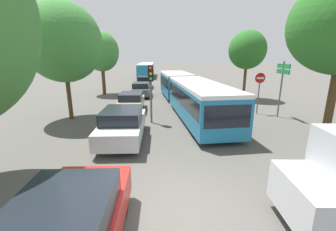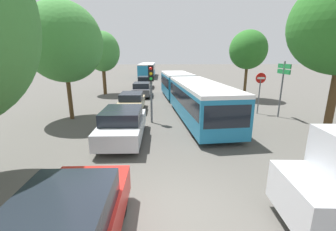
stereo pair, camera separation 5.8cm
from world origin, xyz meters
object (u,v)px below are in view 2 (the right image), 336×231
articulated_bus (188,91)px  tree_right_mid (248,50)px  city_bus_rear (147,69)px  queued_car_graphite (142,89)px  tree_left_mid (63,44)px  tree_left_far (102,52)px  queued_car_silver (123,124)px  direction_sign_post (283,78)px  queued_car_black (145,82)px  traffic_light (151,81)px  no_entry_sign (260,87)px  queued_car_tan (132,102)px

articulated_bus → tree_right_mid: bearing=117.2°
articulated_bus → city_bus_rear: bearing=-176.0°
queued_car_graphite → tree_left_mid: (-4.09, -8.01, 3.88)m
articulated_bus → city_bus_rear: city_bus_rear is taller
tree_left_far → queued_car_silver: bearing=-74.5°
direction_sign_post → tree_right_mid: (0.19, 6.45, 1.87)m
queued_car_black → traffic_light: traffic_light is taller
no_entry_sign → tree_left_far: bearing=-125.4°
queued_car_silver → direction_sign_post: size_ratio=1.24×
city_bus_rear → tree_left_far: size_ratio=1.85×
queued_car_black → tree_left_far: size_ratio=0.65×
queued_car_silver → queued_car_tan: size_ratio=1.14×
queued_car_tan → queued_car_graphite: 6.17m
queued_car_graphite → traffic_light: 9.41m
city_bus_rear → traffic_light: (1.31, -30.42, 1.05)m
city_bus_rear → no_entry_sign: (8.68, -28.59, 0.43)m
queued_car_graphite → traffic_light: (1.12, -9.17, 1.80)m
no_entry_sign → tree_right_mid: size_ratio=0.46×
queued_car_tan → tree_left_mid: 5.70m
queued_car_silver → direction_sign_post: (9.67, 3.68, 1.77)m
city_bus_rear → direction_sign_post: bearing=-160.2°
articulated_bus → queued_car_graphite: bearing=-149.7°
queued_car_silver → tree_right_mid: 14.60m
tree_left_far → direction_sign_post: bearing=-36.2°
queued_car_silver → tree_left_far: 14.44m
tree_left_mid → tree_left_far: (0.15, 9.51, -0.27)m
queued_car_graphite → direction_sign_post: (9.47, -8.30, 1.86)m
queued_car_graphite → traffic_light: bearing=-171.8°
tree_right_mid → no_entry_sign: bearing=-102.1°
tree_right_mid → queued_car_black: bearing=139.9°
city_bus_rear → tree_left_far: tree_left_far is taller
queued_car_silver → queued_car_black: size_ratio=1.10×
queued_car_tan → city_bus_rear: bearing=0.8°
traffic_light → no_entry_sign: size_ratio=1.21×
articulated_bus → queued_car_silver: articulated_bus is taller
direction_sign_post → tree_left_mid: tree_left_mid is taller
queued_car_graphite → queued_car_tan: bearing=177.8°
city_bus_rear → traffic_light: size_ratio=3.44×
traffic_light → queued_car_black: bearing=-176.6°
articulated_bus → queued_car_graphite: size_ratio=4.00×
city_bus_rear → queued_car_silver: 33.24m
queued_car_black → tree_left_mid: bearing=165.1°
articulated_bus → direction_sign_post: (5.67, -2.83, 1.20)m
queued_car_black → traffic_light: 15.57m
no_entry_sign → tree_left_far: 15.45m
city_bus_rear → tree_left_far: 20.30m
queued_car_black → city_bus_rear: bearing=2.0°
queued_car_black → no_entry_sign: bearing=-146.9°
tree_left_mid → direction_sign_post: bearing=-1.3°
queued_car_black → no_entry_sign: size_ratio=1.45×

